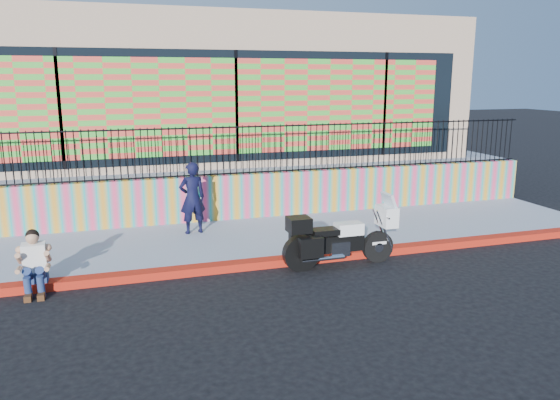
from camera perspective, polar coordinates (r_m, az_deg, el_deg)
name	(u,v)px	position (r m, az deg, el deg)	size (l,w,h in m)	color
ground	(286,264)	(10.73, 0.66, -6.74)	(90.00, 90.00, 0.00)	black
red_curb	(286,261)	(10.71, 0.66, -6.36)	(16.00, 0.30, 0.15)	#B10C0F
sidewalk	(263,238)	(12.21, -1.74, -3.96)	(16.00, 3.00, 0.15)	#8990A4
mural_wall	(246,196)	(13.56, -3.59, 0.42)	(16.00, 0.20, 1.10)	#F44070
metal_fence	(245,150)	(13.37, -3.66, 5.24)	(15.80, 0.04, 1.20)	black
elevated_platform	(209,168)	(18.49, -7.38, 3.37)	(16.00, 10.00, 1.25)	#8990A4
storefront_building	(208,88)	(18.04, -7.50, 11.51)	(14.00, 8.06, 4.00)	tan
police_motorcycle	(338,237)	(10.52, 6.12, -3.89)	(2.23, 0.74, 1.39)	black
police_officer	(192,198)	(12.28, -9.15, 0.22)	(0.59, 0.39, 1.61)	black
seated_man	(34,268)	(10.06, -24.28, -6.53)	(0.54, 0.71, 1.06)	navy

